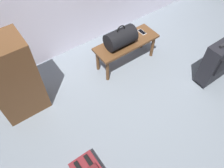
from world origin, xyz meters
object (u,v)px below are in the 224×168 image
(suitcase_upright_charcoal, at_px, (217,62))
(side_cabinet, at_px, (13,79))
(bench, at_px, (126,45))
(cell_phone, at_px, (142,32))
(duffel_bag_black, at_px, (121,38))

(suitcase_upright_charcoal, distance_m, side_cabinet, 2.70)
(bench, distance_m, side_cabinet, 1.64)
(side_cabinet, bearing_deg, bench, -5.39)
(bench, height_order, side_cabinet, side_cabinet)
(suitcase_upright_charcoal, bearing_deg, cell_phone, 114.06)
(duffel_bag_black, relative_size, side_cabinet, 0.40)
(bench, xyz_separation_m, suitcase_upright_charcoal, (0.80, -1.03, 0.02))
(cell_phone, relative_size, side_cabinet, 0.13)
(bench, height_order, duffel_bag_black, duffel_bag_black)
(bench, relative_size, side_cabinet, 0.91)
(suitcase_upright_charcoal, bearing_deg, side_cabinet, 154.06)
(bench, relative_size, cell_phone, 6.94)
(bench, xyz_separation_m, cell_phone, (0.33, 0.04, 0.07))
(duffel_bag_black, distance_m, side_cabinet, 1.51)
(bench, distance_m, suitcase_upright_charcoal, 1.30)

